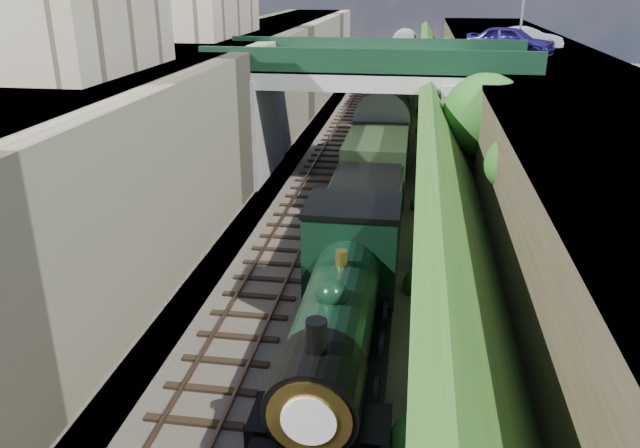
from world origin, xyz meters
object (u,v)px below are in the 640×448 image
at_px(car_blue, 510,41).
at_px(tender, 364,224).
at_px(locomotive, 340,315).
at_px(road_bridge, 378,106).
at_px(tree, 486,118).
at_px(car_silver, 528,38).

xyz_separation_m(car_blue, tender, (-6.62, -14.87, -5.44)).
relative_size(car_blue, locomotive, 0.46).
height_order(road_bridge, car_blue, car_blue).
relative_size(road_bridge, car_blue, 3.37).
height_order(tree, tender, tree).
bearing_deg(locomotive, car_blue, 73.42).
bearing_deg(tender, tree, 49.66).
height_order(car_blue, locomotive, car_blue).
height_order(locomotive, tender, locomotive).
bearing_deg(tender, road_bridge, 91.39).
distance_m(tree, tender, 7.89).
distance_m(road_bridge, car_silver, 12.04).
bearing_deg(car_silver, car_blue, 157.06).
xyz_separation_m(road_bridge, car_silver, (8.38, 8.17, 2.83)).
xyz_separation_m(tree, tender, (-4.71, -5.55, -3.03)).
distance_m(road_bridge, tender, 10.82).
bearing_deg(tree, car_silver, 75.46).
bearing_deg(tree, road_bridge, 134.91).
relative_size(car_silver, locomotive, 0.39).
bearing_deg(car_blue, tender, 177.57).
bearing_deg(tree, car_blue, 78.44).
bearing_deg(car_blue, tree, -170.00).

